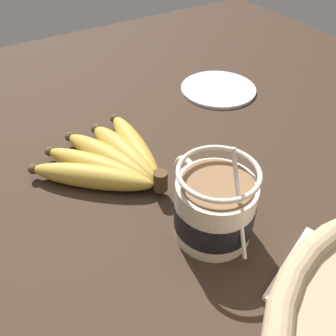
{
  "coord_description": "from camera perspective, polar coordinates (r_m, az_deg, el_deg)",
  "views": [
    {
      "loc": [
        -30.86,
        21.47,
        41.64
      ],
      "look_at": [
        1.85,
        0.94,
        8.56
      ],
      "focal_mm": 40.0,
      "sensor_mm": 36.0,
      "label": 1
    }
  ],
  "objects": [
    {
      "name": "table",
      "position": [
        0.55,
        1.88,
        -5.98
      ],
      "size": [
        135.31,
        135.31,
        3.96
      ],
      "color": "#332319",
      "rests_on": "ground"
    },
    {
      "name": "coffee_mug",
      "position": [
        0.46,
        7.21,
        -5.88
      ],
      "size": [
        15.11,
        9.92,
        14.81
      ],
      "color": "beige",
      "rests_on": "table"
    },
    {
      "name": "banana_bunch",
      "position": [
        0.57,
        -8.47,
        1.3
      ],
      "size": [
        20.7,
        19.24,
        4.21
      ],
      "color": "#4C381E",
      "rests_on": "table"
    },
    {
      "name": "small_plate",
      "position": [
        0.79,
        7.66,
        11.86
      ],
      "size": [
        15.25,
        15.25,
        0.6
      ],
      "color": "silver",
      "rests_on": "table"
    }
  ]
}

